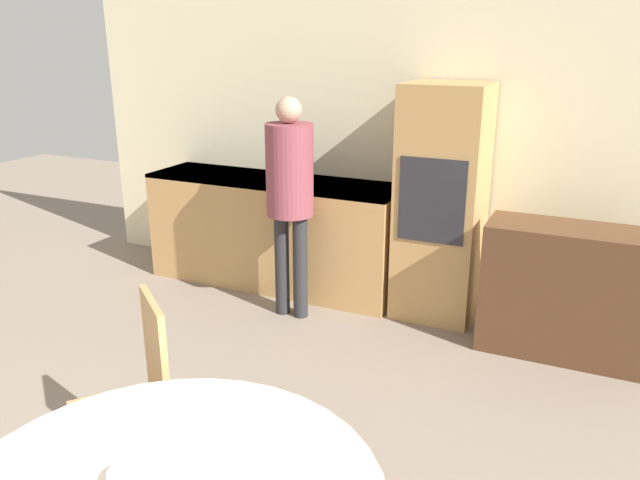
% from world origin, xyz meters
% --- Properties ---
extents(wall_back, '(6.21, 0.05, 2.60)m').
position_xyz_m(wall_back, '(0.00, 4.68, 1.30)').
color(wall_back, beige).
rests_on(wall_back, ground_plane).
extents(kitchen_counter, '(2.17, 0.60, 0.93)m').
position_xyz_m(kitchen_counter, '(-1.17, 4.34, 0.48)').
color(kitchen_counter, tan).
rests_on(kitchen_counter, ground_plane).
extents(oven_unit, '(0.59, 0.59, 1.74)m').
position_xyz_m(oven_unit, '(0.25, 4.35, 0.87)').
color(oven_unit, tan).
rests_on(oven_unit, ground_plane).
extents(sideboard, '(1.10, 0.45, 0.89)m').
position_xyz_m(sideboard, '(1.20, 4.06, 0.44)').
color(sideboard, '#51331E').
rests_on(sideboard, ground_plane).
extents(chair_far_left, '(0.56, 0.56, 0.97)m').
position_xyz_m(chair_far_left, '(-0.44, 1.78, 0.54)').
color(chair_far_left, tan).
rests_on(chair_far_left, ground_plane).
extents(person_standing, '(0.34, 0.34, 1.65)m').
position_xyz_m(person_standing, '(-0.74, 3.83, 1.02)').
color(person_standing, '#262628').
rests_on(person_standing, ground_plane).
extents(bowl_centre, '(0.13, 0.13, 0.05)m').
position_xyz_m(bowl_centre, '(0.11, 1.12, 0.76)').
color(bowl_centre, silver).
rests_on(bowl_centre, dining_table).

